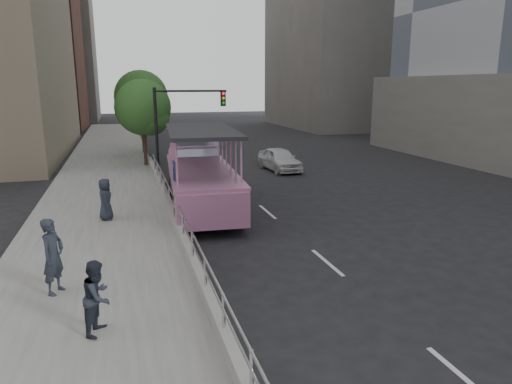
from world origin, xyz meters
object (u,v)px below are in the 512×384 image
Objects in this scene: pedestrian_near at (53,256)px; pedestrian_far at (105,199)px; traffic_signal at (177,118)px; street_tree_near at (145,110)px; pedestrian_mid at (98,297)px; car at (280,159)px; street_tree_far at (143,99)px; parking_sign at (175,185)px; duck_boat at (199,175)px.

pedestrian_near is 6.36m from pedestrian_far.
traffic_signal is 0.91× the size of street_tree_near.
traffic_signal is at bearing 9.40° from pedestrian_mid.
street_tree_far is (-7.88, 8.74, 3.58)m from car.
pedestrian_far is 0.25× the size of street_tree_far.
parking_sign reaches higher than pedestrian_near.
street_tree_near reaches higher than car.
pedestrian_far is (1.05, 6.27, -0.15)m from pedestrian_near.
duck_boat is at bearing -56.64° from pedestrian_far.
car is 0.74× the size of street_tree_near.
traffic_signal is 3.80m from street_tree_near.
pedestrian_far is at bearing 22.15° from pedestrian_mid.
traffic_signal is 0.81× the size of street_tree_far.
pedestrian_mid is 0.30× the size of traffic_signal.
parking_sign reaches higher than pedestrian_mid.
street_tree_far is at bearing 88.09° from street_tree_near.
traffic_signal reaches higher than pedestrian_far.
traffic_signal is at bearing -65.02° from street_tree_near.
street_tree_near is at bearing 15.71° from pedestrian_mid.
pedestrian_near is at bearing -107.99° from traffic_signal.
street_tree_near reaches higher than pedestrian_mid.
street_tree_near reaches higher than pedestrian_far.
street_tree_far is (3.50, 24.50, 3.06)m from pedestrian_near.
parking_sign is (3.60, 5.58, 0.37)m from pedestrian_near.
street_tree_far reaches higher than pedestrian_mid.
car is at bearing -47.99° from street_tree_far.
parking_sign is 19.12m from street_tree_far.
parking_sign is 9.77m from traffic_signal.
traffic_signal is at bearing -24.07° from pedestrian_far.
duck_boat is 3.71m from parking_sign.
car is 1.67× the size of parking_sign.
pedestrian_far is 0.28× the size of street_tree_near.
parking_sign is 0.40× the size of street_tree_far.
street_tree_far reaches higher than duck_boat.
car is 0.82× the size of traffic_signal.
pedestrian_near is 2.51m from pedestrian_mid.
car is (6.30, 6.79, -0.59)m from duck_boat.
street_tree_near is (3.30, 18.50, 2.57)m from pedestrian_near.
traffic_signal reaches higher than car.
street_tree_near is 0.89× the size of street_tree_far.
pedestrian_far is at bearing -146.20° from duck_boat.
pedestrian_near is at bearing -129.70° from car.
duck_boat is at bearing -88.31° from traffic_signal.
pedestrian_mid is 0.62× the size of parking_sign.
pedestrian_far is 2.70m from parking_sign.
pedestrian_mid is 21.04m from street_tree_near.
parking_sign is at bearing -105.66° from pedestrian_far.
street_tree_near reaches higher than traffic_signal.
street_tree_near reaches higher than parking_sign.
street_tree_near is at bearing -10.89° from pedestrian_far.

